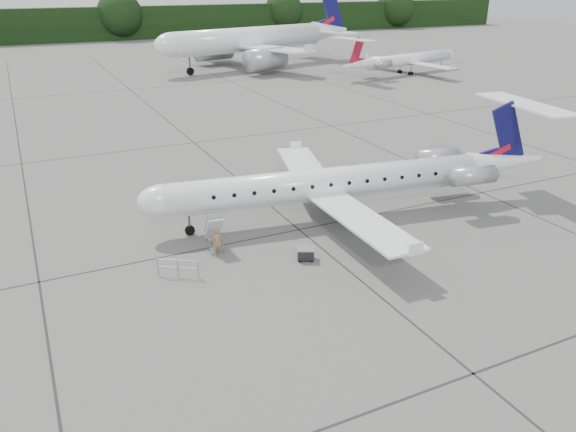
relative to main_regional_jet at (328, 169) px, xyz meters
name	(u,v)px	position (x,y,z in m)	size (l,w,h in m)	color
ground	(393,254)	(0.80, -6.33, -3.45)	(320.00, 320.00, 0.00)	#60605D
treeline	(84,25)	(0.80, 123.67, 0.55)	(260.00, 4.00, 8.00)	black
main_regional_jet	(328,169)	(0.00, 0.00, 0.00)	(26.94, 19.40, 6.91)	white
airstair	(214,230)	(-8.13, -0.86, -2.37)	(0.85, 2.14, 2.16)	white
passenger	(218,242)	(-8.31, -2.07, -2.60)	(0.62, 0.41, 1.70)	olive
safety_railing	(178,269)	(-11.06, -3.52, -2.95)	(2.20, 0.08, 1.00)	gray
baggage_cart	(306,254)	(-4.03, -4.72, -3.06)	(0.91, 0.73, 0.79)	black
bg_narrowbody	(249,27)	(20.76, 64.30, 3.43)	(38.33, 27.60, 13.76)	white
bg_regional_right	(410,54)	(42.15, 47.03, -0.21)	(24.72, 17.80, 6.49)	white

